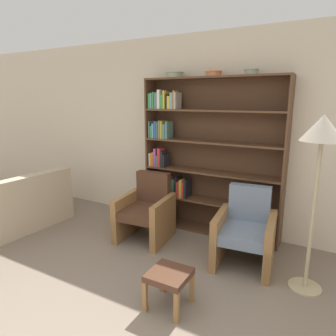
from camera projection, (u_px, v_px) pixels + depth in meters
The scene contains 10 objects.
wall_back at pixel (222, 135), 4.16m from camera, with size 12.00×0.06×2.75m.
bookshelf at pixel (198, 158), 4.22m from camera, with size 1.96×0.30×2.16m.
bowl_brass at pixel (175, 74), 4.12m from camera, with size 0.26×0.26×0.08m.
bowl_olive at pixel (214, 73), 3.85m from camera, with size 0.22×0.22×0.07m.
bowl_cream at pixel (251, 71), 3.62m from camera, with size 0.18×0.18×0.07m.
couch at pixel (11, 211), 4.33m from camera, with size 0.94×1.70×0.82m.
armchair_leather at pixel (146, 211), 4.08m from camera, with size 0.70×0.74×0.88m.
armchair_cushioned at pixel (245, 231), 3.44m from camera, with size 0.71×0.74×0.88m.
floor_lamp at pixel (322, 141), 2.70m from camera, with size 0.39×0.39×1.74m.
footstool at pixel (169, 278), 2.71m from camera, with size 0.36×0.36×0.35m.
Camera 1 is at (1.36, -1.28, 1.87)m, focal length 32.00 mm.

